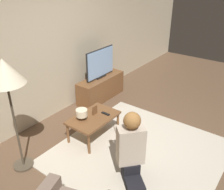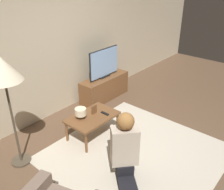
{
  "view_description": "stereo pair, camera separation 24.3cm",
  "coord_description": "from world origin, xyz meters",
  "px_view_note": "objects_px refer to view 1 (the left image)",
  "views": [
    {
      "loc": [
        -2.62,
        -1.45,
        2.49
      ],
      "look_at": [
        0.29,
        0.73,
        0.65
      ],
      "focal_mm": 40.0,
      "sensor_mm": 36.0,
      "label": 1
    },
    {
      "loc": [
        -2.47,
        -1.64,
        2.49
      ],
      "look_at": [
        0.29,
        0.73,
        0.65
      ],
      "focal_mm": 40.0,
      "sensor_mm": 36.0,
      "label": 2
    }
  ],
  "objects_px": {
    "person_kneeling": "(131,146)",
    "coffee_table": "(93,119)",
    "tv": "(100,63)",
    "floor_lamp": "(5,76)",
    "table_lamp": "(82,113)"
  },
  "relations": [
    {
      "from": "person_kneeling",
      "to": "coffee_table",
      "type": "bearing_deg",
      "value": -70.56
    },
    {
      "from": "tv",
      "to": "coffee_table",
      "type": "relative_size",
      "value": 0.98
    },
    {
      "from": "floor_lamp",
      "to": "person_kneeling",
      "type": "height_order",
      "value": "floor_lamp"
    },
    {
      "from": "table_lamp",
      "to": "coffee_table",
      "type": "bearing_deg",
      "value": -32.27
    },
    {
      "from": "coffee_table",
      "to": "floor_lamp",
      "type": "height_order",
      "value": "floor_lamp"
    },
    {
      "from": "tv",
      "to": "coffee_table",
      "type": "height_order",
      "value": "tv"
    },
    {
      "from": "table_lamp",
      "to": "tv",
      "type": "bearing_deg",
      "value": 27.74
    },
    {
      "from": "tv",
      "to": "table_lamp",
      "type": "bearing_deg",
      "value": -152.26
    },
    {
      "from": "person_kneeling",
      "to": "table_lamp",
      "type": "xyz_separation_m",
      "value": [
        0.23,
        1.05,
        -0.02
      ]
    },
    {
      "from": "coffee_table",
      "to": "table_lamp",
      "type": "relative_size",
      "value": 4.51
    },
    {
      "from": "coffee_table",
      "to": "floor_lamp",
      "type": "xyz_separation_m",
      "value": [
        -1.11,
        0.36,
        1.02
      ]
    },
    {
      "from": "tv",
      "to": "coffee_table",
      "type": "bearing_deg",
      "value": -145.69
    },
    {
      "from": "table_lamp",
      "to": "floor_lamp",
      "type": "bearing_deg",
      "value": 164.39
    },
    {
      "from": "tv",
      "to": "table_lamp",
      "type": "distance_m",
      "value": 1.51
    },
    {
      "from": "floor_lamp",
      "to": "tv",
      "type": "bearing_deg",
      "value": 10.55
    }
  ]
}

